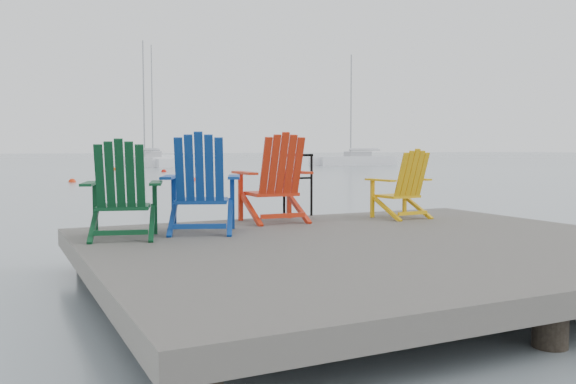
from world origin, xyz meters
name	(u,v)px	position (x,y,z in m)	size (l,w,h in m)	color
ground	(380,287)	(0.00, 0.00, 0.00)	(400.00, 400.00, 0.00)	slate
dock	(381,255)	(0.00, 0.00, 0.35)	(6.00, 5.00, 1.40)	#322F2D
handrail	(298,179)	(0.25, 2.45, 1.04)	(0.48, 0.04, 0.90)	black
chair_green	(122,191)	(-2.45, 1.29, 1.02)	(0.97, 0.92, 1.04)	#0A3B1D
chair_blue	(201,184)	(-1.54, 1.38, 1.06)	(1.08, 1.03, 1.12)	navy
chair_red	(275,179)	(-0.34, 1.95, 1.08)	(0.94, 0.87, 1.14)	red
chair_yellow	(403,185)	(1.45, 1.58, 0.97)	(0.78, 0.73, 0.94)	#D9A00C
sailboat_near	(147,162)	(7.83, 45.38, 0.36)	(3.09, 7.88, 10.69)	white
sailboat_mid	(151,159)	(11.18, 58.12, 0.35)	(7.50, 8.68, 12.54)	silver
sailboat_far	(354,161)	(25.46, 41.12, 0.36)	(7.24, 2.22, 10.05)	silver
buoy_a	(193,181)	(4.62, 21.87, 0.00)	(0.32, 0.32, 0.32)	red
buoy_b	(72,182)	(-0.56, 22.94, 0.00)	(0.32, 0.32, 0.32)	red
buoy_c	(164,172)	(6.07, 32.86, 0.00)	(0.34, 0.34, 0.34)	red
buoy_d	(114,170)	(3.85, 37.75, 0.00)	(0.36, 0.36, 0.36)	#C73D0B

